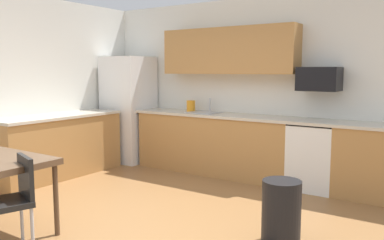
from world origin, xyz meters
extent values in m
plane|color=olive|center=(0.00, 0.00, 0.00)|extent=(12.00, 12.00, 0.00)
cube|color=silver|center=(0.00, 2.65, 1.35)|extent=(5.80, 0.10, 2.70)
cube|color=#AD7A42|center=(-0.47, 2.30, 0.45)|extent=(2.57, 0.60, 0.90)
cube|color=#AD7A42|center=(1.91, 2.30, 0.45)|extent=(0.98, 0.60, 0.90)
cube|color=#AD7A42|center=(-2.30, 0.80, 0.45)|extent=(0.60, 2.00, 0.90)
cube|color=beige|center=(0.00, 2.30, 0.92)|extent=(4.80, 0.64, 0.04)
cube|color=beige|center=(-2.30, 0.80, 0.92)|extent=(0.64, 2.00, 0.04)
cube|color=#AD7A42|center=(-0.30, 2.43, 1.90)|extent=(2.20, 0.34, 0.70)
cube|color=white|center=(-2.18, 2.22, 0.92)|extent=(0.76, 0.70, 1.84)
cube|color=white|center=(1.12, 2.30, 0.44)|extent=(0.60, 0.60, 0.88)
cube|color=black|center=(1.12, 2.30, 0.90)|extent=(0.60, 0.60, 0.03)
cube|color=black|center=(1.12, 2.40, 1.49)|extent=(0.54, 0.36, 0.32)
cube|color=#A5A8AD|center=(-0.65, 2.30, 0.88)|extent=(0.48, 0.40, 0.14)
cylinder|color=#B2B5BA|center=(-0.65, 2.48, 1.04)|extent=(0.02, 0.02, 0.24)
cylinder|color=brown|center=(-0.47, -0.67, 0.35)|extent=(0.05, 0.05, 0.71)
cube|color=black|center=(-0.51, -1.16, 0.45)|extent=(0.51, 0.51, 0.05)
cube|color=black|center=(-0.45, -0.99, 0.65)|extent=(0.37, 0.16, 0.40)
cylinder|color=#B2B2B7|center=(-0.62, -0.95, 0.21)|extent=(0.03, 0.03, 0.42)
cylinder|color=#B2B2B7|center=(-0.29, -1.05, 0.21)|extent=(0.03, 0.03, 0.42)
cylinder|color=black|center=(1.42, 0.38, 0.30)|extent=(0.36, 0.36, 0.60)
cylinder|color=orange|center=(-0.93, 2.35, 1.02)|extent=(0.14, 0.14, 0.20)
camera|label=1|loc=(2.76, -3.08, 1.60)|focal=37.92mm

